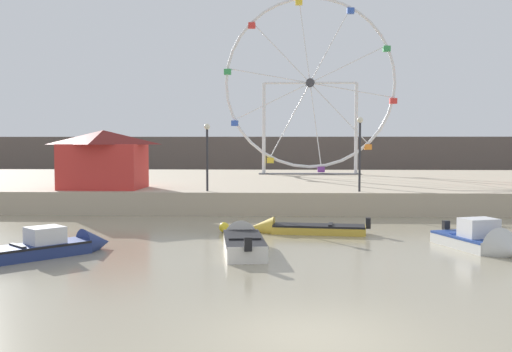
{
  "coord_description": "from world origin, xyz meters",
  "views": [
    {
      "loc": [
        -0.61,
        -11.55,
        3.82
      ],
      "look_at": [
        -1.67,
        14.37,
        2.34
      ],
      "focal_mm": 41.68,
      "sensor_mm": 36.0,
      "label": 1
    }
  ],
  "objects_px": {
    "motorboat_navy_blue": "(54,246)",
    "motorboat_pale_grey": "(485,242)",
    "promenade_lamp_near": "(360,143)",
    "mooring_buoy_orange": "(224,227)",
    "motorboat_mustard_yellow": "(299,228)",
    "carnival_booth_red_striped": "(104,158)",
    "promenade_lamp_far": "(207,147)",
    "ferris_wheel_white_frame": "(310,85)",
    "motorboat_white_red_stripe": "(243,241)"
  },
  "relations": [
    {
      "from": "carnival_booth_red_striped",
      "to": "promenade_lamp_near",
      "type": "height_order",
      "value": "promenade_lamp_near"
    },
    {
      "from": "promenade_lamp_near",
      "to": "motorboat_white_red_stripe",
      "type": "bearing_deg",
      "value": -117.85
    },
    {
      "from": "motorboat_white_red_stripe",
      "to": "ferris_wheel_white_frame",
      "type": "height_order",
      "value": "ferris_wheel_white_frame"
    },
    {
      "from": "promenade_lamp_near",
      "to": "mooring_buoy_orange",
      "type": "xyz_separation_m",
      "value": [
        -6.55,
        -6.61,
        -3.57
      ]
    },
    {
      "from": "promenade_lamp_near",
      "to": "promenade_lamp_far",
      "type": "bearing_deg",
      "value": -179.45
    },
    {
      "from": "ferris_wheel_white_frame",
      "to": "mooring_buoy_orange",
      "type": "relative_size",
      "value": 32.45
    },
    {
      "from": "motorboat_navy_blue",
      "to": "motorboat_white_red_stripe",
      "type": "xyz_separation_m",
      "value": [
        6.3,
        1.39,
        -0.01
      ]
    },
    {
      "from": "motorboat_pale_grey",
      "to": "motorboat_white_red_stripe",
      "type": "relative_size",
      "value": 0.82
    },
    {
      "from": "motorboat_pale_grey",
      "to": "promenade_lamp_near",
      "type": "xyz_separation_m",
      "value": [
        -3.0,
        10.48,
        3.46
      ]
    },
    {
      "from": "motorboat_pale_grey",
      "to": "promenade_lamp_far",
      "type": "relative_size",
      "value": 1.14
    },
    {
      "from": "motorboat_mustard_yellow",
      "to": "mooring_buoy_orange",
      "type": "xyz_separation_m",
      "value": [
        -3.15,
        0.06,
        0.01
      ]
    },
    {
      "from": "motorboat_mustard_yellow",
      "to": "promenade_lamp_near",
      "type": "relative_size",
      "value": 1.3
    },
    {
      "from": "motorboat_navy_blue",
      "to": "promenade_lamp_far",
      "type": "xyz_separation_m",
      "value": [
        3.76,
        11.77,
        3.28
      ]
    },
    {
      "from": "carnival_booth_red_striped",
      "to": "promenade_lamp_near",
      "type": "xyz_separation_m",
      "value": [
        14.09,
        -1.41,
        0.87
      ]
    },
    {
      "from": "motorboat_navy_blue",
      "to": "ferris_wheel_white_frame",
      "type": "height_order",
      "value": "ferris_wheel_white_frame"
    },
    {
      "from": "motorboat_white_red_stripe",
      "to": "promenade_lamp_near",
      "type": "xyz_separation_m",
      "value": [
        5.52,
        10.45,
        3.49
      ]
    },
    {
      "from": "promenade_lamp_near",
      "to": "ferris_wheel_white_frame",
      "type": "bearing_deg",
      "value": 96.08
    },
    {
      "from": "promenade_lamp_near",
      "to": "mooring_buoy_orange",
      "type": "relative_size",
      "value": 8.94
    },
    {
      "from": "ferris_wheel_white_frame",
      "to": "motorboat_pale_grey",
      "type": "bearing_deg",
      "value": -80.06
    },
    {
      "from": "promenade_lamp_near",
      "to": "carnival_booth_red_striped",
      "type": "bearing_deg",
      "value": 174.27
    },
    {
      "from": "mooring_buoy_orange",
      "to": "ferris_wheel_white_frame",
      "type": "bearing_deg",
      "value": 78.55
    },
    {
      "from": "ferris_wheel_white_frame",
      "to": "carnival_booth_red_striped",
      "type": "relative_size",
      "value": 2.96
    },
    {
      "from": "ferris_wheel_white_frame",
      "to": "carnival_booth_red_striped",
      "type": "xyz_separation_m",
      "value": [
        -12.29,
        -15.45,
        -5.47
      ]
    },
    {
      "from": "motorboat_white_red_stripe",
      "to": "motorboat_mustard_yellow",
      "type": "relative_size",
      "value": 0.98
    },
    {
      "from": "motorboat_mustard_yellow",
      "to": "promenade_lamp_near",
      "type": "bearing_deg",
      "value": -110.01
    },
    {
      "from": "ferris_wheel_white_frame",
      "to": "promenade_lamp_near",
      "type": "relative_size",
      "value": 3.63
    },
    {
      "from": "carnival_booth_red_striped",
      "to": "promenade_lamp_near",
      "type": "bearing_deg",
      "value": -4.52
    },
    {
      "from": "motorboat_navy_blue",
      "to": "mooring_buoy_orange",
      "type": "distance_m",
      "value": 7.43
    },
    {
      "from": "motorboat_navy_blue",
      "to": "promenade_lamp_near",
      "type": "xyz_separation_m",
      "value": [
        11.82,
        11.85,
        3.48
      ]
    },
    {
      "from": "motorboat_pale_grey",
      "to": "promenade_lamp_far",
      "type": "height_order",
      "value": "promenade_lamp_far"
    },
    {
      "from": "promenade_lamp_near",
      "to": "mooring_buoy_orange",
      "type": "bearing_deg",
      "value": -134.72
    },
    {
      "from": "motorboat_pale_grey",
      "to": "motorboat_white_red_stripe",
      "type": "distance_m",
      "value": 8.52
    },
    {
      "from": "motorboat_white_red_stripe",
      "to": "carnival_booth_red_striped",
      "type": "relative_size",
      "value": 1.04
    },
    {
      "from": "motorboat_mustard_yellow",
      "to": "ferris_wheel_white_frame",
      "type": "relative_size",
      "value": 0.36
    },
    {
      "from": "motorboat_navy_blue",
      "to": "motorboat_pale_grey",
      "type": "bearing_deg",
      "value": -41.36
    },
    {
      "from": "motorboat_navy_blue",
      "to": "motorboat_mustard_yellow",
      "type": "distance_m",
      "value": 9.88
    },
    {
      "from": "motorboat_white_red_stripe",
      "to": "mooring_buoy_orange",
      "type": "bearing_deg",
      "value": 7.75
    },
    {
      "from": "mooring_buoy_orange",
      "to": "carnival_booth_red_striped",
      "type": "bearing_deg",
      "value": 133.2
    },
    {
      "from": "motorboat_pale_grey",
      "to": "motorboat_white_red_stripe",
      "type": "height_order",
      "value": "motorboat_pale_grey"
    },
    {
      "from": "carnival_booth_red_striped",
      "to": "mooring_buoy_orange",
      "type": "height_order",
      "value": "carnival_booth_red_striped"
    },
    {
      "from": "promenade_lamp_far",
      "to": "mooring_buoy_orange",
      "type": "height_order",
      "value": "promenade_lamp_far"
    },
    {
      "from": "motorboat_white_red_stripe",
      "to": "motorboat_mustard_yellow",
      "type": "xyz_separation_m",
      "value": [
        2.12,
        3.78,
        -0.09
      ]
    },
    {
      "from": "motorboat_white_red_stripe",
      "to": "promenade_lamp_far",
      "type": "height_order",
      "value": "promenade_lamp_far"
    },
    {
      "from": "motorboat_pale_grey",
      "to": "motorboat_navy_blue",
      "type": "bearing_deg",
      "value": -103.28
    },
    {
      "from": "motorboat_navy_blue",
      "to": "promenade_lamp_near",
      "type": "height_order",
      "value": "promenade_lamp_near"
    },
    {
      "from": "promenade_lamp_far",
      "to": "carnival_booth_red_striped",
      "type": "bearing_deg",
      "value": 166.09
    },
    {
      "from": "motorboat_pale_grey",
      "to": "carnival_booth_red_striped",
      "type": "distance_m",
      "value": 20.98
    },
    {
      "from": "motorboat_white_red_stripe",
      "to": "motorboat_navy_blue",
      "type": "bearing_deg",
      "value": 95.28
    },
    {
      "from": "carnival_booth_red_striped",
      "to": "promenade_lamp_far",
      "type": "bearing_deg",
      "value": -12.7
    },
    {
      "from": "motorboat_pale_grey",
      "to": "motorboat_mustard_yellow",
      "type": "relative_size",
      "value": 0.8
    }
  ]
}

